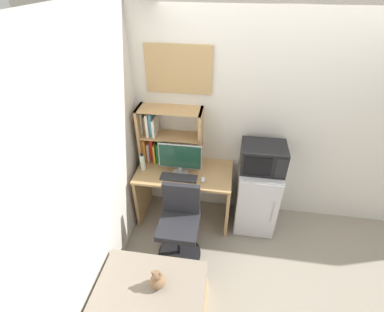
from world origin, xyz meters
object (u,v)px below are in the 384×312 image
water_bottle (143,162)px  microwave (263,157)px  wall_corkboard (179,70)px  hutch_bookshelf (162,137)px  mini_fridge (256,197)px  keyboard (179,178)px  bed (150,305)px  monitor (180,158)px  teddy_bear (158,280)px  desk_chair (180,227)px  computer_mouse (203,180)px

water_bottle → microwave: size_ratio=0.46×
microwave → wall_corkboard: (-0.98, 0.26, 0.85)m
hutch_bookshelf → mini_fridge: size_ratio=0.84×
wall_corkboard → keyboard: bearing=-82.9°
mini_fridge → bed: mini_fridge is taller
hutch_bookshelf → water_bottle: (-0.19, -0.22, -0.24)m
monitor → hutch_bookshelf: bearing=138.1°
monitor → wall_corkboard: size_ratio=0.69×
teddy_bear → microwave: bearing=54.5°
hutch_bookshelf → microwave: hutch_bookshelf is taller
hutch_bookshelf → wall_corkboard: (0.21, 0.11, 0.77)m
mini_fridge → monitor: bearing=-174.8°
microwave → water_bottle: bearing=-177.3°
hutch_bookshelf → keyboard: hutch_bookshelf is taller
mini_fridge → wall_corkboard: wall_corkboard is taller
monitor → water_bottle: (-0.46, 0.02, -0.12)m
desk_chair → bed: 0.81m
hutch_bookshelf → wall_corkboard: 0.81m
wall_corkboard → teddy_bear: bearing=-87.5°
computer_mouse → wall_corkboard: (-0.33, 0.44, 1.10)m
water_bottle → bed: size_ratio=0.22×
hutch_bookshelf → water_bottle: size_ratio=3.34×
wall_corkboard → desk_chair: bearing=-81.1°
computer_mouse → wall_corkboard: size_ratio=0.13×
teddy_bear → desk_chair: bearing=84.7°
wall_corkboard → hutch_bookshelf: bearing=-151.5°
hutch_bookshelf → teddy_bear: 1.57m
desk_chair → teddy_bear: bearing=-95.3°
teddy_bear → hutch_bookshelf: bearing=100.8°
bed → wall_corkboard: wall_corkboard is taller
monitor → desk_chair: (0.07, -0.50, -0.57)m
bed → monitor: bearing=87.2°
desk_chair → computer_mouse: bearing=63.6°
microwave → monitor: bearing=-174.6°
hutch_bookshelf → desk_chair: (0.34, -0.74, -0.70)m
mini_fridge → wall_corkboard: bearing=164.8°
microwave → wall_corkboard: size_ratio=0.68×
microwave → teddy_bear: size_ratio=2.32×
computer_mouse → microwave: size_ratio=0.20×
water_bottle → bed: (0.39, -1.29, -0.66)m
microwave → desk_chair: 1.20m
keyboard → computer_mouse: computer_mouse is taller
monitor → microwave: microwave is taller
teddy_bear → wall_corkboard: 2.06m
hutch_bookshelf → teddy_bear: bearing=-79.2°
hutch_bookshelf → mini_fridge: hutch_bookshelf is taller
computer_mouse → bed: 1.35m
computer_mouse → teddy_bear: (-0.27, -1.10, -0.27)m
water_bottle → bed: bearing=-73.0°
mini_fridge → desk_chair: size_ratio=0.98×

